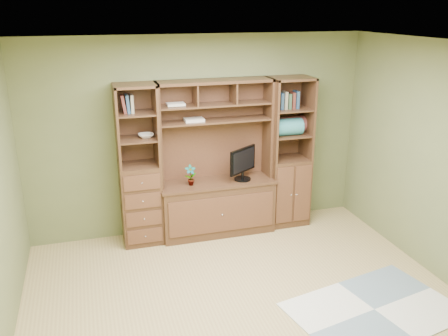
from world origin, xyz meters
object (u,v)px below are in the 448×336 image
object	(u,v)px
right_tower	(288,153)
monitor	(243,158)
center_hutch	(217,160)
left_tower	(139,166)

from	to	relation	value
right_tower	monitor	bearing A→B (deg)	-173.72
center_hutch	right_tower	distance (m)	1.03
left_tower	right_tower	distance (m)	2.02
center_hutch	left_tower	bearing A→B (deg)	177.71
left_tower	monitor	xyz separation A→B (m)	(1.34, -0.07, 0.01)
center_hutch	left_tower	world-z (taller)	same
center_hutch	right_tower	world-z (taller)	same
right_tower	left_tower	bearing A→B (deg)	180.00
center_hutch	left_tower	distance (m)	1.00
left_tower	monitor	distance (m)	1.35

